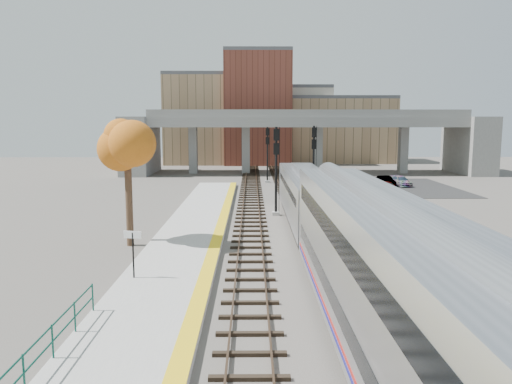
# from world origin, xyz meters

# --- Properties ---
(ground) EXTENTS (160.00, 160.00, 0.00)m
(ground) POSITION_xyz_m (0.00, 0.00, 0.00)
(ground) COLOR #47423D
(ground) RESTS_ON ground
(platform) EXTENTS (4.50, 60.00, 0.35)m
(platform) POSITION_xyz_m (-7.25, 0.00, 0.17)
(platform) COLOR #9E9E99
(platform) RESTS_ON ground
(yellow_strip) EXTENTS (0.70, 60.00, 0.01)m
(yellow_strip) POSITION_xyz_m (-5.35, 0.00, 0.35)
(yellow_strip) COLOR yellow
(yellow_strip) RESTS_ON platform
(tracks) EXTENTS (10.70, 95.00, 0.25)m
(tracks) POSITION_xyz_m (0.93, 12.50, 0.08)
(tracks) COLOR black
(tracks) RESTS_ON ground
(overpass) EXTENTS (54.00, 12.00, 9.50)m
(overpass) POSITION_xyz_m (4.92, 45.00, 5.81)
(overpass) COLOR slate
(overpass) RESTS_ON ground
(buildings_far) EXTENTS (43.00, 21.00, 20.60)m
(buildings_far) POSITION_xyz_m (1.26, 66.57, 7.88)
(buildings_far) COLOR tan
(buildings_far) RESTS_ON ground
(parking_lot) EXTENTS (14.00, 18.00, 0.04)m
(parking_lot) POSITION_xyz_m (14.00, 28.00, 0.02)
(parking_lot) COLOR black
(parking_lot) RESTS_ON ground
(locomotive) EXTENTS (3.02, 19.05, 4.10)m
(locomotive) POSITION_xyz_m (1.00, 6.12, 2.28)
(locomotive) COLOR #A8AAB2
(locomotive) RESTS_ON ground
(coach) EXTENTS (3.03, 25.00, 5.00)m
(coach) POSITION_xyz_m (1.00, -16.49, 2.80)
(coach) COLOR #A8AAB2
(coach) RESTS_ON ground
(signal_mast_near) EXTENTS (0.60, 0.64, 7.35)m
(signal_mast_near) POSITION_xyz_m (-1.10, 10.08, 3.70)
(signal_mast_near) COLOR #9E9E99
(signal_mast_near) RESTS_ON ground
(signal_mast_mid) EXTENTS (0.60, 0.64, 7.38)m
(signal_mast_mid) POSITION_xyz_m (3.00, 18.16, 3.72)
(signal_mast_mid) COLOR #9E9E99
(signal_mast_mid) RESTS_ON ground
(signal_mast_far) EXTENTS (0.60, 0.64, 7.13)m
(signal_mast_far) POSITION_xyz_m (-1.10, 32.77, 3.55)
(signal_mast_far) COLOR #9E9E99
(signal_mast_far) RESTS_ON ground
(station_sign) EXTENTS (0.89, 0.25, 2.27)m
(station_sign) POSITION_xyz_m (-8.77, -7.79, 1.98)
(station_sign) COLOR black
(station_sign) RESTS_ON platform
(tree) EXTENTS (3.60, 3.60, 8.51)m
(tree) POSITION_xyz_m (-10.80, -0.09, 6.31)
(tree) COLOR #382619
(tree) RESTS_ON ground
(car_a) EXTENTS (2.34, 3.78, 1.20)m
(car_a) POSITION_xyz_m (11.93, 23.79, 0.64)
(car_a) COLOR #99999E
(car_a) RESTS_ON parking_lot
(car_b) EXTENTS (1.73, 3.81, 1.21)m
(car_b) POSITION_xyz_m (13.19, 29.17, 0.65)
(car_b) COLOR #99999E
(car_b) RESTS_ON parking_lot
(car_c) EXTENTS (2.16, 4.19, 1.16)m
(car_c) POSITION_xyz_m (15.03, 29.10, 0.62)
(car_c) COLOR #99999E
(car_c) RESTS_ON parking_lot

